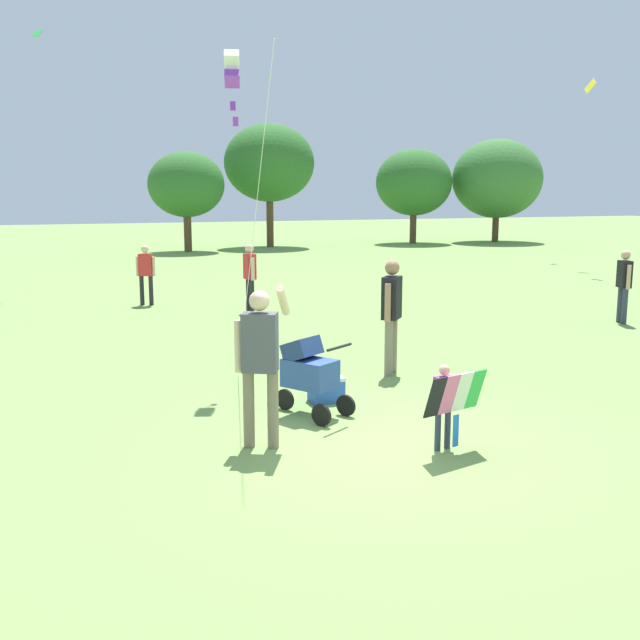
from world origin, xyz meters
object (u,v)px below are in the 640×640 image
Objects in this scene: stroller at (309,369)px; kite_adult_black at (232,73)px; child_with_butterfly_kite at (447,398)px; cooler_box at (326,389)px; person_kid_running at (250,272)px; person_couple_left at (392,308)px; person_red_shirt at (624,280)px; person_adult_flyer at (260,354)px; person_sitting_far at (146,270)px.

kite_adult_black is (-0.35, 2.24, 3.92)m from stroller.
child_with_butterfly_kite is 0.20× the size of kite_adult_black.
stroller is 0.80m from cooler_box.
person_couple_left is at bearing -85.86° from person_kid_running.
person_kid_running reaches higher than cooler_box.
person_kid_running reaches higher than stroller.
person_couple_left is at bearing -161.00° from person_red_shirt.
person_couple_left is at bearing 41.60° from person_adult_flyer.
person_couple_left is 6.60m from person_kid_running.
kite_adult_black is at bearing 80.16° from person_adult_flyer.
person_adult_flyer is 3.82m from person_couple_left.
person_couple_left reaches higher than person_kid_running.
cooler_box is (-8.24, -3.42, -0.76)m from person_red_shirt.
person_sitting_far reaches higher than cooler_box.
person_sitting_far is at bearing 96.50° from cooler_box.
person_kid_running is at bearing 72.88° from kite_adult_black.
person_red_shirt is at bearing -30.66° from person_kid_running.
person_adult_flyer is 4.15× the size of cooler_box.
child_with_butterfly_kite is at bearing -76.60° from cooler_box.
child_with_butterfly_kite is at bearing -92.87° from person_kid_running.
kite_adult_black reaches higher than stroller.
person_sitting_far is 0.93× the size of person_kid_running.
stroller reaches higher than cooler_box.
person_couple_left is 2.07m from cooler_box.
child_with_butterfly_kite is 5.78m from kite_adult_black.
stroller is at bearing -140.56° from person_couple_left.
person_red_shirt is at bearing -33.91° from person_sitting_far.
person_red_shirt is 7.11m from person_couple_left.
child_with_butterfly_kite is at bearing -61.07° from stroller.
person_kid_running is at bearing 79.77° from stroller.
stroller is (0.90, 0.93, -0.47)m from person_adult_flyer.
person_adult_flyer is 9.43m from person_kid_running.
person_sitting_far reaches higher than child_with_butterfly_kite.
person_red_shirt is 3.54× the size of cooler_box.
person_adult_flyer is at bearing -133.04° from cooler_box.
person_sitting_far is 8.99m from person_couple_left.
child_with_butterfly_kite is at bearing -106.10° from person_couple_left.
person_couple_left is (2.31, -0.64, -3.47)m from kite_adult_black.
person_adult_flyer is at bearing -91.21° from person_sitting_far.
stroller is 8.33m from person_kid_running.
kite_adult_black is 4.22m from person_couple_left.
cooler_box is (1.11, -9.70, -0.71)m from person_sitting_far.
person_kid_running is at bearing 149.34° from person_red_shirt.
kite_adult_black is at bearing -87.73° from person_sitting_far.
cooler_box is at bearing -144.02° from person_couple_left.
person_kid_running reaches higher than child_with_butterfly_kite.
kite_adult_black is at bearing 98.96° from stroller.
cooler_box is at bearing -157.48° from person_red_shirt.
person_sitting_far is at bearing 92.27° from kite_adult_black.
person_red_shirt reaches higher than stroller.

